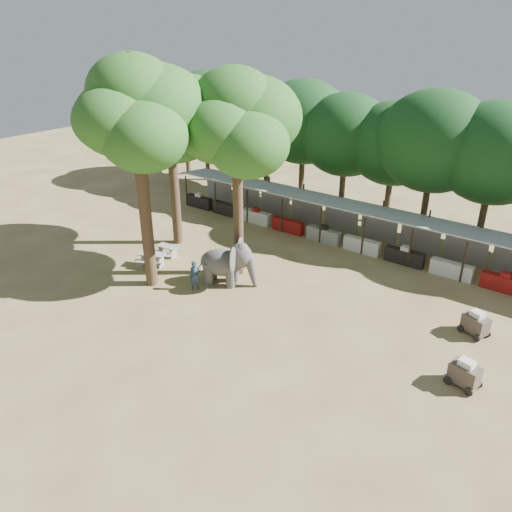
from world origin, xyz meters
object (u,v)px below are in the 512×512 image
Objects in this scene: picnic_table_near at (152,258)px; picnic_table_far at (168,249)px; elephant at (228,263)px; cart_back at (476,323)px; yard_tree_center at (137,114)px; cart_front at (465,373)px; yard_tree_left at (170,115)px; yard_tree_back at (237,123)px; handler at (195,276)px.

picnic_table_near reaches higher than picnic_table_far.
picnic_table_far is (-5.30, 0.45, -0.82)m from elephant.
cart_back is (17.42, 4.11, 0.08)m from picnic_table_near.
picnic_table_near is (-1.56, 1.40, -8.69)m from yard_tree_center.
picnic_table_far is 18.45m from cart_front.
cart_front is 4.11m from cart_back.
yard_tree_center is 5.98× the size of picnic_table_near.
yard_tree_back is (6.00, -1.00, 0.34)m from yard_tree_left.
elephant is at bearing -143.08° from cart_back.
yard_tree_back reaches higher than elephant.
yard_tree_center is 9.01m from elephant.
handler is 14.16m from cart_back.
elephant is (6.48, -2.57, -6.93)m from yard_tree_left.
yard_tree_center is at bearing -162.58° from cart_front.
handler is (5.51, -4.19, -7.37)m from yard_tree_left.
yard_tree_left is at bearing 113.48° from picnic_table_far.
picnic_table_far is (-4.82, -1.12, -8.09)m from yard_tree_back.
yard_tree_center is 9.40m from picnic_table_far.
handler is at bearing -37.23° from yard_tree_left.
elephant is (3.48, 2.43, -7.94)m from yard_tree_center.
elephant is 2.42× the size of cart_front.
elephant is at bearing -9.93° from picnic_table_near.
yard_tree_back is at bearing -178.21° from cart_front.
yard_tree_center reaches higher than picnic_table_far.
yard_tree_center reaches higher than yard_tree_left.
picnic_table_near is (1.45, -3.60, -7.68)m from yard_tree_left.
cart_front is (18.13, 0.06, 0.08)m from picnic_table_near.
elephant is 1.94m from handler.
yard_tree_center is at bearing -137.87° from cart_back.
yard_tree_left reaches higher than picnic_table_near.
picnic_table_near is 1.51m from picnic_table_far.
yard_tree_back reaches higher than picnic_table_near.
yard_tree_left reaches higher than cart_back.
handler is at bearing -98.74° from yard_tree_back.
picnic_table_near is 18.13m from cart_front.
yard_tree_back is 9.58m from picnic_table_near.
picnic_table_near is (-4.55, -2.60, -8.02)m from yard_tree_back.
cart_front reaches higher than cart_back.
yard_tree_left is at bearing 90.40° from picnic_table_near.
cart_front is at bearing -45.33° from handler.
elephant is 12.78m from cart_back.
handler is at bearing -29.74° from picnic_table_near.
yard_tree_left is 5.92m from yard_tree_center.
yard_tree_center is at bearing -63.35° from picnic_table_far.
picnic_table_near is at bearing 169.04° from elephant.
cart_back is at bearing 2.80° from picnic_table_far.
yard_tree_left is 7.86× the size of cart_front.
handler is at bearing -143.48° from elephant.
yard_tree_back is 5.64× the size of picnic_table_near.
cart_back is at bearing -28.61° from handler.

